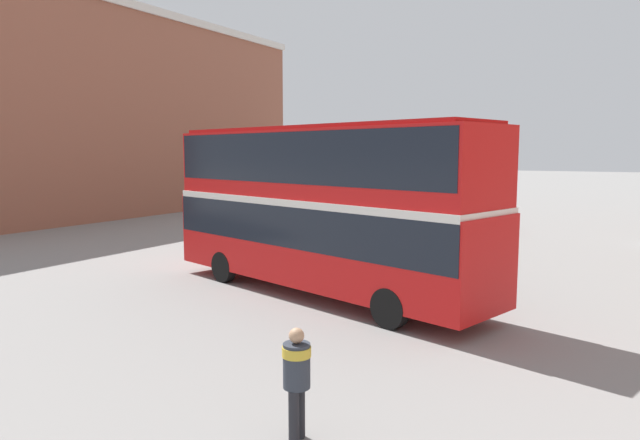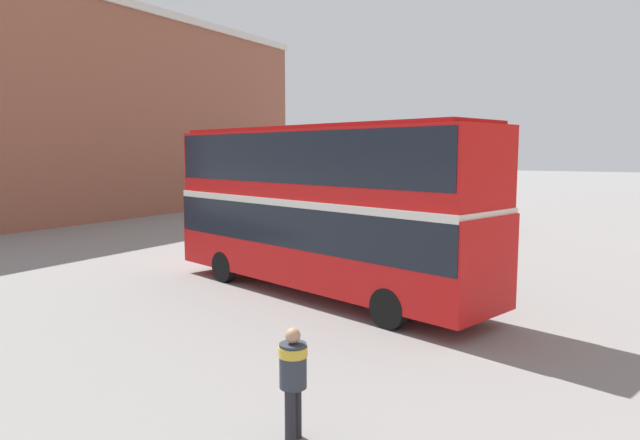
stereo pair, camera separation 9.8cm
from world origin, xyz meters
name	(u,v)px [view 2 (the right image)]	position (x,y,z in m)	size (l,w,h in m)	color
ground_plane	(361,300)	(0.00, 0.00, 0.00)	(240.00, 240.00, 0.00)	gray
building_row_left	(84,115)	(-26.84, 11.88, 6.64)	(11.90, 32.29, 13.25)	#935642
double_decker_bus	(320,200)	(-1.35, 0.05, 2.75)	(11.09, 5.34, 4.82)	red
pedestrian_foreground	(293,373)	(2.60, -7.49, 1.02)	(0.49, 0.49, 1.67)	#232328
parked_car_kerb_far	(302,219)	(-8.33, 10.27, 0.75)	(4.57, 2.51, 1.49)	black
parked_car_side_street	(460,214)	(-1.81, 15.48, 0.84)	(4.66, 2.63, 1.68)	maroon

